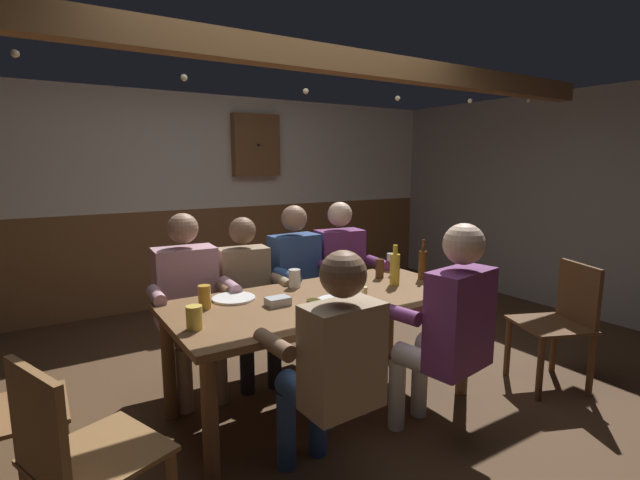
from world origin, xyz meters
The scene contains 30 objects.
ground_plane centered at (0.00, 0.00, 0.00)m, with size 7.80×7.80×0.00m, color #4C331E.
back_wall_upper centered at (0.00, 2.69, 1.69)m, with size 6.50×0.12×1.25m, color silver.
back_wall_wainscot centered at (0.00, 2.69, 0.53)m, with size 6.50×0.12×1.06m, color brown.
side_wall_concrete centered at (3.31, 0.00, 1.15)m, with size 0.12×5.26×2.31m, color gray.
ceiling_beam centered at (0.00, 0.20, 2.23)m, with size 5.85×0.14×0.16m, color brown.
dining_table centered at (0.00, -0.06, 0.64)m, with size 1.93×0.92×0.73m.
person_0 centered at (-0.65, 0.64, 0.68)m, with size 0.57×0.56×1.23m.
person_1 centered at (-0.23, 0.62, 0.64)m, with size 0.53×0.54×1.18m.
person_2 centered at (0.22, 0.62, 0.68)m, with size 0.54×0.55×1.24m.
person_3 centered at (0.64, 0.64, 0.69)m, with size 0.56×0.56×1.25m.
person_4 centered at (-0.39, -0.74, 0.66)m, with size 0.52×0.52×1.20m.
person_5 centered at (0.37, -0.75, 0.70)m, with size 0.58×0.55×1.26m.
chair_empty_near_right centered at (1.57, -0.71, 0.48)m, with size 0.58×0.58×0.88m.
chair_empty_far_end centered at (-1.46, -0.62, 0.48)m, with size 0.57×0.57×0.88m.
table_candle centered at (0.20, -0.22, 0.77)m, with size 0.04×0.04×0.08m, color #F9E08C.
condiment_caddy centered at (-0.32, -0.04, 0.75)m, with size 0.14×0.10×0.05m, color #B2B7BC.
plate_0 centered at (-0.49, 0.21, 0.74)m, with size 0.27×0.27×0.01m, color white.
plate_1 centered at (0.02, -0.18, 0.74)m, with size 0.25×0.25×0.01m, color white.
bottle_0 centered at (0.59, -0.05, 0.85)m, with size 0.07×0.07×0.28m.
bottle_1 centered at (0.87, -0.04, 0.84)m, with size 0.06×0.06×0.29m.
pint_glass_0 centered at (0.62, 0.15, 0.80)m, with size 0.06×0.06×0.14m, color #4C2D19.
pint_glass_1 centered at (-0.71, 0.13, 0.80)m, with size 0.07×0.07×0.14m, color gold.
pint_glass_2 centered at (-0.30, -0.42, 0.79)m, with size 0.08×0.08×0.13m, color #E5C64C.
pint_glass_3 centered at (-0.03, 0.26, 0.79)m, with size 0.08×0.08×0.13m, color white.
pint_glass_4 centered at (0.87, 0.31, 0.79)m, with size 0.06×0.06×0.13m, color white.
pint_glass_5 centered at (-0.86, -0.17, 0.79)m, with size 0.08×0.08×0.12m, color #E5C64C.
pint_glass_6 centered at (0.79, 0.16, 0.80)m, with size 0.07×0.07×0.14m, color gold.
pint_glass_7 centered at (-0.02, -0.44, 0.78)m, with size 0.06×0.06×0.10m, color white.
wall_dart_cabinet centered at (0.75, 2.56, 1.77)m, with size 0.56×0.15×0.70m.
string_lights centered at (0.00, 0.15, 2.05)m, with size 4.58×0.04×0.14m.
Camera 1 is at (-1.52, -2.43, 1.57)m, focal length 25.98 mm.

